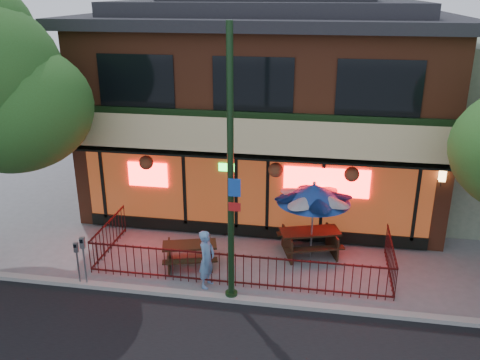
# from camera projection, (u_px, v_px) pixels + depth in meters

# --- Properties ---
(ground) EXTENTS (80.00, 80.00, 0.00)m
(ground) POSITION_uv_depth(u_px,v_px,m) (234.00, 290.00, 13.71)
(ground) COLOR gray
(ground) RESTS_ON ground
(curb) EXTENTS (80.00, 0.25, 0.12)m
(curb) POSITION_uv_depth(u_px,v_px,m) (231.00, 299.00, 13.23)
(curb) COLOR #999993
(curb) RESTS_ON ground
(restaurant_building) EXTENTS (12.96, 9.49, 8.05)m
(restaurant_building) POSITION_uv_depth(u_px,v_px,m) (268.00, 90.00, 18.81)
(restaurant_building) COLOR brown
(restaurant_building) RESTS_ON ground
(patio_fence) EXTENTS (8.44, 2.62, 1.00)m
(patio_fence) POSITION_uv_depth(u_px,v_px,m) (237.00, 260.00, 13.95)
(patio_fence) COLOR #3F0D0D
(patio_fence) RESTS_ON ground
(street_light) EXTENTS (0.43, 0.32, 7.00)m
(street_light) POSITION_uv_depth(u_px,v_px,m) (231.00, 187.00, 12.23)
(street_light) COLOR #163117
(street_light) RESTS_ON ground
(picnic_table_left) EXTENTS (1.83, 1.58, 0.67)m
(picnic_table_left) POSITION_uv_depth(u_px,v_px,m) (190.00, 251.00, 14.83)
(picnic_table_left) COLOR #302111
(picnic_table_left) RESTS_ON ground
(picnic_table_right) EXTENTS (2.12, 1.85, 0.77)m
(picnic_table_right) POSITION_uv_depth(u_px,v_px,m) (310.00, 239.00, 15.44)
(picnic_table_right) COLOR black
(picnic_table_right) RESTS_ON ground
(patio_umbrella) EXTENTS (2.14, 2.14, 2.45)m
(patio_umbrella) POSITION_uv_depth(u_px,v_px,m) (314.00, 193.00, 14.66)
(patio_umbrella) COLOR gray
(patio_umbrella) RESTS_ON ground
(pedestrian) EXTENTS (0.52, 0.68, 1.65)m
(pedestrian) POSITION_uv_depth(u_px,v_px,m) (207.00, 259.00, 13.63)
(pedestrian) COLOR #608EC0
(pedestrian) RESTS_ON ground
(parking_meter_near) EXTENTS (0.15, 0.14, 1.48)m
(parking_meter_near) POSITION_uv_depth(u_px,v_px,m) (84.00, 254.00, 13.55)
(parking_meter_near) COLOR #9A9EA2
(parking_meter_near) RESTS_ON ground
(parking_meter_far) EXTENTS (0.14, 0.12, 1.31)m
(parking_meter_far) POSITION_uv_depth(u_px,v_px,m) (77.00, 257.00, 13.62)
(parking_meter_far) COLOR gray
(parking_meter_far) RESTS_ON ground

